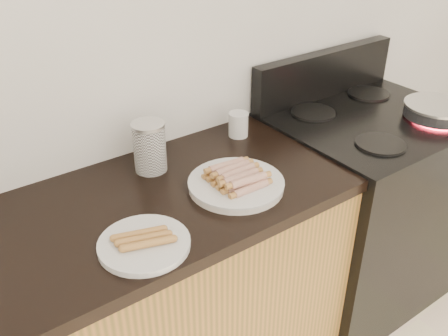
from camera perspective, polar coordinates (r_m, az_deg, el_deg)
wall_back at (r=1.70m, az=-7.74°, el=14.93°), size 4.00×0.04×2.60m
stove at (r=2.32m, az=15.08°, el=-4.67°), size 0.76×0.65×0.91m
stove_panel at (r=2.23m, az=11.41°, el=10.50°), size 0.76×0.06×0.20m
burner_near_left at (r=1.88m, az=17.44°, el=2.66°), size 0.18×0.18×0.01m
burner_near_right at (r=2.14m, az=23.12°, el=5.05°), size 0.18×0.18×0.01m
burner_far_left at (r=2.07m, az=10.15°, el=6.29°), size 0.18×0.18×0.01m
burner_far_right at (r=2.31m, az=16.18°, el=8.16°), size 0.18×0.18×0.01m
frying_pan at (r=2.15m, az=23.20°, el=6.08°), size 0.26×0.43×0.05m
main_plate at (r=1.57m, az=1.39°, el=-1.97°), size 0.34×0.34×0.02m
side_plate at (r=1.35m, az=-9.11°, el=-8.59°), size 0.32×0.32×0.02m
hotdog_pile at (r=1.55m, az=1.40°, el=-0.94°), size 0.12×0.17×0.05m
plain_sausages at (r=1.34m, az=-9.18°, el=-7.95°), size 0.13×0.11×0.02m
canister at (r=1.64m, az=-8.50°, el=2.42°), size 0.11×0.11×0.17m
mug at (r=1.87m, az=1.65°, el=4.99°), size 0.08×0.08×0.09m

